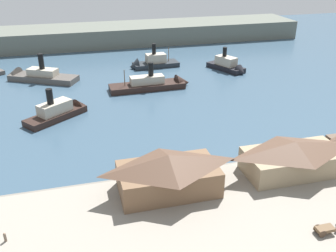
{
  "coord_description": "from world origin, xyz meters",
  "views": [
    {
      "loc": [
        -16.06,
        -62.89,
        40.15
      ],
      "look_at": [
        4.4,
        14.51,
        2.0
      ],
      "focal_mm": 40.42,
      "sensor_mm": 36.0,
      "label": 1
    }
  ],
  "objects_px": {
    "pedestrian_by_tram": "(5,237)",
    "ferry_outer_harbor": "(229,66)",
    "ferry_mid_harbor": "(35,76)",
    "ferry_shed_central_terminal": "(294,157)",
    "ferry_near_quay": "(150,63)",
    "ferry_departing_north": "(157,84)",
    "horse_cart": "(331,227)",
    "ferry_approaching_east": "(61,111)",
    "ferry_shed_east_terminal": "(168,173)"
  },
  "relations": [
    {
      "from": "horse_cart",
      "to": "ferry_departing_north",
      "type": "xyz_separation_m",
      "value": [
        -9.73,
        72.22,
        -0.73
      ]
    },
    {
      "from": "horse_cart",
      "to": "pedestrian_by_tram",
      "type": "relative_size",
      "value": 3.59
    },
    {
      "from": "ferry_approaching_east",
      "to": "pedestrian_by_tram",
      "type": "bearing_deg",
      "value": -99.96
    },
    {
      "from": "ferry_shed_east_terminal",
      "to": "ferry_mid_harbor",
      "type": "distance_m",
      "value": 78.21
    },
    {
      "from": "ferry_shed_east_terminal",
      "to": "ferry_approaching_east",
      "type": "distance_m",
      "value": 44.55
    },
    {
      "from": "ferry_shed_central_terminal",
      "to": "ferry_approaching_east",
      "type": "xyz_separation_m",
      "value": [
        -42.34,
        40.68,
        -2.76
      ]
    },
    {
      "from": "pedestrian_by_tram",
      "to": "ferry_approaching_east",
      "type": "relative_size",
      "value": 0.09
    },
    {
      "from": "ferry_shed_central_terminal",
      "to": "ferry_mid_harbor",
      "type": "relative_size",
      "value": 0.76
    },
    {
      "from": "horse_cart",
      "to": "ferry_mid_harbor",
      "type": "xyz_separation_m",
      "value": [
        -46.99,
        90.26,
        -0.69
      ]
    },
    {
      "from": "pedestrian_by_tram",
      "to": "ferry_approaching_east",
      "type": "height_order",
      "value": "ferry_approaching_east"
    },
    {
      "from": "ferry_near_quay",
      "to": "ferry_outer_harbor",
      "type": "height_order",
      "value": "ferry_near_quay"
    },
    {
      "from": "ferry_near_quay",
      "to": "pedestrian_by_tram",
      "type": "bearing_deg",
      "value": -115.37
    },
    {
      "from": "pedestrian_by_tram",
      "to": "ferry_mid_harbor",
      "type": "bearing_deg",
      "value": 89.95
    },
    {
      "from": "ferry_near_quay",
      "to": "ferry_shed_east_terminal",
      "type": "bearing_deg",
      "value": -100.02
    },
    {
      "from": "ferry_shed_central_terminal",
      "to": "ferry_mid_harbor",
      "type": "bearing_deg",
      "value": 124.42
    },
    {
      "from": "ferry_shed_east_terminal",
      "to": "ferry_approaching_east",
      "type": "relative_size",
      "value": 1.01
    },
    {
      "from": "horse_cart",
      "to": "pedestrian_by_tram",
      "type": "xyz_separation_m",
      "value": [
        -47.06,
        10.42,
        -0.2
      ]
    },
    {
      "from": "ferry_approaching_east",
      "to": "ferry_departing_north",
      "type": "bearing_deg",
      "value": 27.21
    },
    {
      "from": "ferry_approaching_east",
      "to": "ferry_shed_east_terminal",
      "type": "bearing_deg",
      "value": -66.1
    },
    {
      "from": "pedestrian_by_tram",
      "to": "ferry_outer_harbor",
      "type": "distance_m",
      "value": 98.65
    },
    {
      "from": "ferry_shed_east_terminal",
      "to": "pedestrian_by_tram",
      "type": "height_order",
      "value": "ferry_shed_east_terminal"
    },
    {
      "from": "ferry_departing_north",
      "to": "ferry_mid_harbor",
      "type": "relative_size",
      "value": 1.03
    },
    {
      "from": "ferry_shed_central_terminal",
      "to": "pedestrian_by_tram",
      "type": "xyz_separation_m",
      "value": [
        -50.56,
        -6.16,
        -2.53
      ]
    },
    {
      "from": "ferry_departing_north",
      "to": "ferry_approaching_east",
      "type": "bearing_deg",
      "value": -152.79
    },
    {
      "from": "ferry_shed_east_terminal",
      "to": "ferry_outer_harbor",
      "type": "xyz_separation_m",
      "value": [
        40.0,
        66.9,
        -3.09
      ]
    },
    {
      "from": "ferry_approaching_east",
      "to": "ferry_near_quay",
      "type": "bearing_deg",
      "value": 49.75
    },
    {
      "from": "ferry_departing_north",
      "to": "ferry_outer_harbor",
      "type": "relative_size",
      "value": 1.56
    },
    {
      "from": "ferry_shed_central_terminal",
      "to": "ferry_departing_north",
      "type": "distance_m",
      "value": 57.28
    },
    {
      "from": "ferry_departing_north",
      "to": "ferry_mid_harbor",
      "type": "height_order",
      "value": "ferry_mid_harbor"
    },
    {
      "from": "ferry_shed_east_terminal",
      "to": "horse_cart",
      "type": "relative_size",
      "value": 3.08
    },
    {
      "from": "ferry_approaching_east",
      "to": "ferry_near_quay",
      "type": "relative_size",
      "value": 0.94
    },
    {
      "from": "ferry_departing_north",
      "to": "ferry_mid_harbor",
      "type": "xyz_separation_m",
      "value": [
        -37.27,
        18.03,
        0.04
      ]
    },
    {
      "from": "ferry_shed_central_terminal",
      "to": "ferry_approaching_east",
      "type": "relative_size",
      "value": 1.09
    },
    {
      "from": "ferry_mid_harbor",
      "to": "ferry_shed_central_terminal",
      "type": "bearing_deg",
      "value": -55.58
    },
    {
      "from": "pedestrian_by_tram",
      "to": "ferry_near_quay",
      "type": "xyz_separation_m",
      "value": [
        40.04,
        84.43,
        -0.4
      ]
    },
    {
      "from": "ferry_shed_east_terminal",
      "to": "ferry_departing_north",
      "type": "xyz_separation_m",
      "value": [
        11.11,
        55.59,
        -3.44
      ]
    },
    {
      "from": "ferry_shed_central_terminal",
      "to": "ferry_shed_east_terminal",
      "type": "bearing_deg",
      "value": 179.87
    },
    {
      "from": "ferry_approaching_east",
      "to": "ferry_near_quay",
      "type": "height_order",
      "value": "ferry_near_quay"
    },
    {
      "from": "ferry_mid_harbor",
      "to": "ferry_outer_harbor",
      "type": "height_order",
      "value": "ferry_mid_harbor"
    },
    {
      "from": "ferry_shed_central_terminal",
      "to": "horse_cart",
      "type": "distance_m",
      "value": 17.1
    },
    {
      "from": "horse_cart",
      "to": "pedestrian_by_tram",
      "type": "bearing_deg",
      "value": 167.51
    },
    {
      "from": "pedestrian_by_tram",
      "to": "ferry_shed_east_terminal",
      "type": "bearing_deg",
      "value": 13.33
    },
    {
      "from": "horse_cart",
      "to": "pedestrian_by_tram",
      "type": "height_order",
      "value": "horse_cart"
    },
    {
      "from": "ferry_near_quay",
      "to": "ferry_shed_central_terminal",
      "type": "bearing_deg",
      "value": -82.35
    },
    {
      "from": "pedestrian_by_tram",
      "to": "ferry_departing_north",
      "type": "relative_size",
      "value": 0.06
    },
    {
      "from": "horse_cart",
      "to": "ferry_near_quay",
      "type": "height_order",
      "value": "ferry_near_quay"
    },
    {
      "from": "ferry_shed_central_terminal",
      "to": "horse_cart",
      "type": "height_order",
      "value": "ferry_shed_central_terminal"
    },
    {
      "from": "ferry_approaching_east",
      "to": "ferry_mid_harbor",
      "type": "xyz_separation_m",
      "value": [
        -8.15,
        33.0,
        -0.26
      ]
    },
    {
      "from": "ferry_shed_east_terminal",
      "to": "ferry_outer_harbor",
      "type": "height_order",
      "value": "ferry_shed_east_terminal"
    },
    {
      "from": "ferry_near_quay",
      "to": "ferry_departing_north",
      "type": "bearing_deg",
      "value": -96.83
    }
  ]
}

